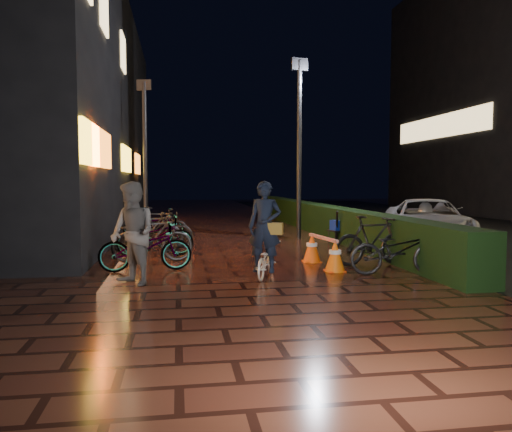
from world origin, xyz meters
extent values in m
plane|color=#381911|center=(0.00, 0.00, 0.00)|extent=(80.00, 80.00, 0.00)
cube|color=black|center=(3.30, 8.00, 0.50)|extent=(0.70, 20.00, 1.00)
imported|color=#545456|center=(-2.45, -0.45, 0.91)|extent=(1.09, 1.12, 1.82)
imported|color=#A5A5AA|center=(5.39, 3.93, 0.66)|extent=(3.70, 5.16, 1.31)
cube|color=yellow|center=(-3.45, 1.50, 2.60)|extent=(0.08, 2.00, 0.90)
cube|color=orange|center=(-3.45, 3.00, 2.60)|extent=(0.08, 3.00, 0.90)
cube|color=yellow|center=(-3.45, 9.00, 2.60)|extent=(0.08, 2.80, 0.90)
cube|color=orange|center=(-3.45, 14.00, 2.60)|extent=(0.08, 2.20, 0.90)
cube|color=#FFD88C|center=(-3.45, 4.00, 6.20)|extent=(0.06, 1.20, 1.20)
cube|color=#FFD88C|center=(-3.45, 8.50, 6.20)|extent=(0.06, 1.20, 1.20)
cube|color=black|center=(17.50, 18.00, 7.00)|extent=(8.00, 14.00, 14.00)
cube|color=#FFD88C|center=(13.45, 18.00, 5.00)|extent=(0.06, 10.00, 1.30)
cylinder|color=black|center=(2.12, 5.99, 2.78)|extent=(0.17, 0.17, 5.56)
cube|color=black|center=(2.12, 5.99, 5.45)|extent=(0.54, 0.17, 0.37)
cylinder|color=black|center=(-2.72, 7.78, 2.55)|extent=(0.17, 0.17, 5.11)
cube|color=black|center=(-2.72, 7.78, 5.01)|extent=(0.49, 0.20, 0.34)
imported|color=silver|center=(-0.02, -0.12, 0.34)|extent=(0.90, 1.35, 0.67)
imported|color=black|center=(-0.06, -0.21, 0.98)|extent=(0.73, 0.62, 1.71)
cube|color=brown|center=(0.12, -0.31, 0.94)|extent=(0.32, 0.23, 0.22)
cone|color=orange|center=(1.47, 0.26, 0.33)|extent=(0.41, 0.41, 0.65)
cone|color=#FF5B0D|center=(1.32, 1.47, 0.33)|extent=(0.41, 0.41, 0.65)
cube|color=#FF460D|center=(1.47, 0.26, 0.01)|extent=(0.40, 0.40, 0.03)
cube|color=#FF570D|center=(1.32, 1.47, 0.01)|extent=(0.40, 0.40, 0.03)
cube|color=red|center=(1.39, 0.87, 0.62)|extent=(0.24, 1.40, 0.07)
cube|color=black|center=(2.96, 4.57, 0.38)|extent=(0.62, 0.56, 0.04)
cylinder|color=black|center=(2.80, 4.35, 0.18)|extent=(0.04, 0.04, 0.36)
cylinder|color=black|center=(3.21, 4.46, 0.18)|extent=(0.04, 0.04, 0.36)
cylinder|color=black|center=(2.71, 4.68, 0.18)|extent=(0.04, 0.04, 0.36)
cylinder|color=black|center=(3.11, 4.79, 0.18)|extent=(0.04, 0.04, 0.36)
cube|color=#0D26B2|center=(2.96, 4.57, 0.55)|extent=(0.46, 0.42, 0.29)
cylinder|color=black|center=(2.86, 4.39, 0.53)|extent=(0.18, 0.41, 0.92)
imported|color=black|center=(-2.22, 3.04, 0.49)|extent=(1.91, 0.79, 0.98)
imported|color=black|center=(-2.42, 3.46, 0.54)|extent=(1.84, 0.67, 1.08)
imported|color=black|center=(-2.18, 4.40, 0.49)|extent=(1.88, 0.72, 0.98)
imported|color=black|center=(-2.32, 0.91, 0.49)|extent=(1.92, 0.87, 0.98)
imported|color=black|center=(-2.25, 5.36, 0.54)|extent=(1.85, 0.69, 1.08)
imported|color=black|center=(-2.23, 2.00, 0.54)|extent=(1.84, 0.65, 1.08)
imported|color=black|center=(-2.40, 6.28, 0.49)|extent=(1.90, 0.76, 0.98)
imported|color=black|center=(2.55, -0.31, 0.49)|extent=(1.93, 0.91, 0.98)
imported|color=black|center=(2.50, 0.84, 0.54)|extent=(1.85, 0.73, 1.08)
camera|label=1|loc=(-1.66, -9.36, 1.82)|focal=35.00mm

